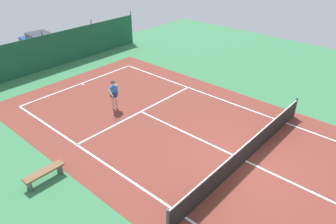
{
  "coord_description": "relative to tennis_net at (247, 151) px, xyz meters",
  "views": [
    {
      "loc": [
        -10.23,
        -4.65,
        8.56
      ],
      "look_at": [
        -0.21,
        4.24,
        0.9
      ],
      "focal_mm": 33.96,
      "sensor_mm": 36.0,
      "label": 1
    }
  ],
  "objects": [
    {
      "name": "ground_plane",
      "position": [
        0.0,
        0.0,
        -0.51
      ],
      "size": [
        36.0,
        36.0,
        0.0
      ],
      "primitive_type": "plane",
      "color": "#387A4C"
    },
    {
      "name": "court_surface",
      "position": [
        0.0,
        0.0,
        -0.51
      ],
      "size": [
        11.02,
        26.6,
        0.01
      ],
      "color": "brown",
      "rests_on": "ground"
    },
    {
      "name": "tennis_net",
      "position": [
        0.0,
        0.0,
        0.0
      ],
      "size": [
        10.12,
        0.1,
        1.1
      ],
      "color": "black",
      "rests_on": "ground"
    },
    {
      "name": "back_fence",
      "position": [
        -0.0,
        16.29,
        0.16
      ],
      "size": [
        16.3,
        0.98,
        2.7
      ],
      "color": "#195138",
      "rests_on": "ground"
    },
    {
      "name": "tennis_player",
      "position": [
        -0.72,
        7.7,
        0.45
      ],
      "size": [
        0.81,
        0.68,
        1.64
      ],
      "rotation": [
        0.0,
        0.0,
        2.87
      ],
      "color": "#D8AD8C",
      "rests_on": "ground"
    },
    {
      "name": "tennis_ball_near_player",
      "position": [
        3.75,
        4.48,
        -0.48
      ],
      "size": [
        0.07,
        0.07,
        0.07
      ],
      "primitive_type": "sphere",
      "color": "#CCDB33",
      "rests_on": "ground"
    },
    {
      "name": "tennis_ball_midcourt",
      "position": [
        1.26,
        4.16,
        -0.48
      ],
      "size": [
        0.07,
        0.07,
        0.07
      ],
      "primitive_type": "sphere",
      "color": "#CCDB33",
      "rests_on": "ground"
    },
    {
      "name": "parked_car",
      "position": [
        1.31,
        18.91,
        0.33
      ],
      "size": [
        2.26,
        4.33,
        1.68
      ],
      "rotation": [
        0.0,
        0.0,
        3.06
      ],
      "color": "navy",
      "rests_on": "ground"
    },
    {
      "name": "courtside_bench",
      "position": [
        -6.31,
        5.27,
        -0.14
      ],
      "size": [
        1.6,
        0.4,
        0.49
      ],
      "color": "brown",
      "rests_on": "ground"
    }
  ]
}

